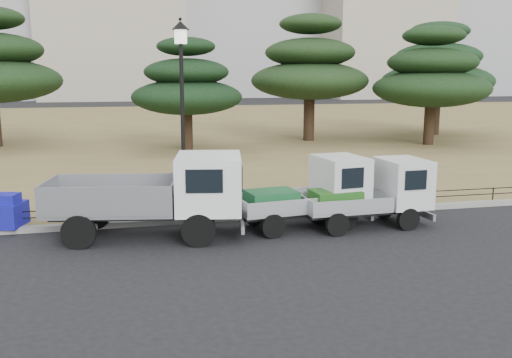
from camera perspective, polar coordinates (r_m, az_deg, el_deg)
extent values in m
plane|color=black|center=(14.11, 1.82, -6.65)|extent=(220.00, 220.00, 0.00)
cube|color=olive|center=(43.96, -8.34, 5.08)|extent=(120.00, 56.00, 0.15)
cube|color=gray|center=(16.52, -0.46, -3.79)|extent=(120.00, 0.25, 0.16)
cylinder|color=black|center=(13.94, -5.76, -5.13)|extent=(0.85, 0.30, 0.83)
cylinder|color=black|center=(15.69, -5.47, -3.35)|extent=(0.85, 0.30, 0.83)
cylinder|color=black|center=(14.37, -17.32, -5.10)|extent=(0.85, 0.30, 0.83)
cylinder|color=black|center=(16.07, -15.76, -3.37)|extent=(0.85, 0.30, 0.83)
cube|color=#2D2D30|center=(14.89, -11.00, -3.39)|extent=(4.74, 1.76, 0.15)
cube|color=gray|center=(14.92, -14.23, -1.61)|extent=(3.48, 2.33, 0.81)
cube|color=white|center=(14.58, -4.73, -0.37)|extent=(1.92, 2.22, 1.42)
cylinder|color=black|center=(15.53, 8.98, -3.95)|extent=(0.65, 0.25, 0.63)
cylinder|color=black|center=(16.73, 6.62, -2.84)|extent=(0.65, 0.25, 0.63)
cylinder|color=black|center=(14.63, 1.72, -4.73)|extent=(0.65, 0.25, 0.63)
cylinder|color=black|center=(15.90, -0.20, -3.48)|extent=(0.65, 0.25, 0.63)
cube|color=#2D2D30|center=(15.64, 4.45, -3.19)|extent=(3.49, 1.23, 0.15)
cube|color=#ACAEB3|center=(15.33, 2.36, -2.35)|extent=(2.53, 1.74, 0.42)
cube|color=silver|center=(16.02, 8.39, -0.18)|extent=(1.38, 1.71, 1.36)
cube|color=#19592E|center=(15.22, 1.55, -2.04)|extent=(1.41, 1.10, 0.46)
cylinder|color=black|center=(15.88, 14.97, -3.89)|extent=(0.62, 0.19, 0.62)
cylinder|color=black|center=(17.03, 12.65, -2.82)|extent=(0.62, 0.19, 0.62)
cylinder|color=black|center=(14.96, 8.13, -4.53)|extent=(0.62, 0.19, 0.62)
cylinder|color=black|center=(16.17, 6.20, -3.33)|extent=(0.62, 0.19, 0.62)
cube|color=#2D2D30|center=(15.96, 10.66, -3.11)|extent=(3.36, 0.92, 0.14)
cube|color=#A9ABB0|center=(15.64, 8.71, -2.28)|extent=(2.36, 1.51, 0.41)
cube|color=silver|center=(16.35, 14.43, -0.33)|extent=(1.23, 1.58, 1.31)
cube|color=#235F1B|center=(15.53, 7.95, -1.97)|extent=(1.30, 0.97, 0.45)
cylinder|color=black|center=(16.49, -7.14, -3.39)|extent=(0.41, 0.41, 0.15)
cylinder|color=black|center=(16.08, -7.33, 4.95)|extent=(0.11, 0.11, 4.65)
cylinder|color=white|center=(16.04, -7.55, 13.92)|extent=(0.37, 0.37, 0.37)
cone|color=black|center=(16.06, -7.58, 15.00)|extent=(0.48, 0.48, 0.23)
cylinder|color=black|center=(16.60, -0.58, -2.76)|extent=(38.00, 0.03, 0.03)
cylinder|color=black|center=(16.56, -0.58, -2.16)|extent=(38.00, 0.03, 0.03)
cylinder|color=black|center=(16.60, -0.58, -2.76)|extent=(0.04, 0.04, 0.40)
cube|color=#1717B2|center=(16.45, -23.71, -1.82)|extent=(0.73, 0.67, 0.27)
cylinder|color=black|center=(30.26, -6.84, 5.01)|extent=(0.51, 0.51, 2.28)
ellipsoid|color=black|center=(30.15, -6.91, 8.14)|extent=(5.75, 5.75, 1.84)
ellipsoid|color=black|center=(30.12, -6.96, 10.58)|extent=(4.39, 4.39, 1.41)
ellipsoid|color=black|center=(30.15, -7.02, 13.02)|extent=(3.03, 3.03, 0.97)
cylinder|color=black|center=(34.77, 5.32, 6.27)|extent=(0.66, 0.66, 2.92)
ellipsoid|color=#1B3115|center=(34.68, 5.38, 9.76)|extent=(7.02, 7.02, 2.25)
ellipsoid|color=#1B3115|center=(34.70, 5.43, 12.47)|extent=(5.36, 5.36, 1.72)
ellipsoid|color=#1B3115|center=(34.79, 5.48, 15.18)|extent=(3.70, 3.70, 1.19)
cylinder|color=black|center=(34.03, 16.93, 5.49)|extent=(0.58, 0.58, 2.58)
ellipsoid|color=black|center=(33.93, 17.10, 8.64)|extent=(6.56, 6.56, 2.10)
ellipsoid|color=black|center=(33.92, 17.23, 11.09)|extent=(5.01, 5.01, 1.60)
ellipsoid|color=black|center=(33.98, 17.37, 13.54)|extent=(3.46, 3.46, 1.11)
cylinder|color=black|center=(39.82, 17.46, 6.32)|extent=(0.64, 0.64, 2.85)
ellipsoid|color=black|center=(39.74, 17.63, 9.29)|extent=(7.27, 7.27, 2.33)
ellipsoid|color=black|center=(39.75, 17.76, 11.59)|extent=(5.55, 5.55, 1.78)
ellipsoid|color=black|center=(39.83, 17.89, 13.89)|extent=(3.83, 3.83, 1.23)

